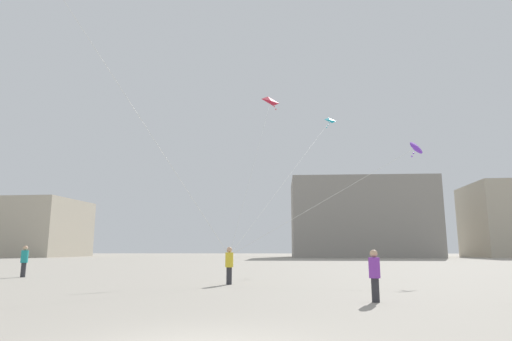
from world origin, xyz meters
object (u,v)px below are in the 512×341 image
(kite_violet_diamond, at_px, (415,148))
(building_centre_hall, at_px, (360,218))
(person_in_yellow, at_px, (229,264))
(kite_crimson_delta, at_px, (270,104))
(building_left_hall, at_px, (14,228))
(person_in_purple, at_px, (375,273))
(person_in_teal, at_px, (24,260))
(kite_cyan_delta, at_px, (327,125))

(kite_violet_diamond, xyz_separation_m, building_centre_hall, (7.12, 59.32, -0.32))
(person_in_yellow, distance_m, kite_violet_diamond, 14.75)
(kite_violet_diamond, distance_m, kite_crimson_delta, 11.31)
(building_centre_hall, bearing_deg, building_left_hall, 179.31)
(kite_crimson_delta, bearing_deg, person_in_yellow, -98.18)
(person_in_yellow, xyz_separation_m, kite_crimson_delta, (1.64, 11.41, 11.67))
(person_in_purple, xyz_separation_m, person_in_teal, (-17.75, 10.60, 0.12))
(person_in_teal, bearing_deg, kite_crimson_delta, -84.16)
(kite_violet_diamond, relative_size, building_centre_hall, 0.43)
(building_centre_hall, bearing_deg, kite_violet_diamond, -96.85)
(person_in_yellow, relative_size, person_in_teal, 0.95)
(kite_violet_diamond, bearing_deg, building_left_hall, 137.15)
(kite_crimson_delta, bearing_deg, building_left_hall, 134.89)
(person_in_purple, bearing_deg, kite_violet_diamond, 6.86)
(kite_cyan_delta, distance_m, kite_violet_diamond, 13.49)
(person_in_yellow, height_order, person_in_teal, person_in_teal)
(person_in_teal, relative_size, building_centre_hall, 0.07)
(kite_crimson_delta, relative_size, building_left_hall, 0.45)
(kite_cyan_delta, relative_size, building_left_hall, 0.74)
(building_left_hall, distance_m, building_centre_hall, 72.03)
(person_in_teal, relative_size, kite_violet_diamond, 0.15)
(person_in_yellow, distance_m, kite_cyan_delta, 23.33)
(person_in_purple, relative_size, kite_violet_diamond, 0.13)
(person_in_purple, height_order, person_in_teal, person_in_teal)
(person_in_purple, distance_m, kite_violet_diamond, 16.05)
(person_in_teal, height_order, kite_cyan_delta, kite_cyan_delta)
(person_in_yellow, height_order, kite_cyan_delta, kite_cyan_delta)
(kite_crimson_delta, xyz_separation_m, building_left_hall, (-55.57, 55.79, -6.72))
(kite_violet_diamond, bearing_deg, person_in_teal, -173.51)
(person_in_teal, bearing_deg, person_in_purple, -141.60)
(person_in_yellow, bearing_deg, kite_crimson_delta, 131.80)
(person_in_yellow, xyz_separation_m, kite_cyan_delta, (6.76, 18.77, 12.09))
(person_in_yellow, distance_m, person_in_teal, 13.20)
(kite_crimson_delta, bearing_deg, building_centre_hall, 73.35)
(person_in_purple, distance_m, kite_cyan_delta, 27.86)
(kite_crimson_delta, height_order, building_centre_hall, building_centre_hall)
(person_in_teal, height_order, kite_crimson_delta, kite_crimson_delta)
(kite_cyan_delta, bearing_deg, building_left_hall, 141.41)
(kite_crimson_delta, distance_m, building_centre_hall, 57.55)
(kite_cyan_delta, bearing_deg, person_in_yellow, -109.79)
(kite_cyan_delta, bearing_deg, kite_violet_diamond, -70.40)
(kite_crimson_delta, relative_size, building_centre_hall, 0.46)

